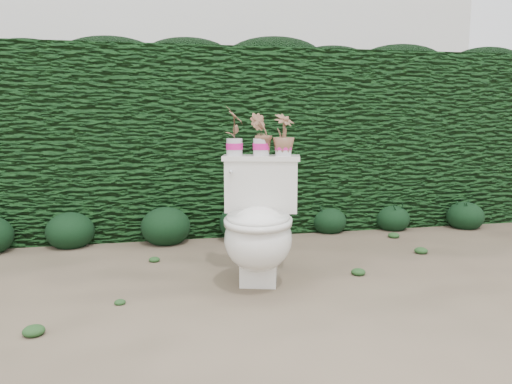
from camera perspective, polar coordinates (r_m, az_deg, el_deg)
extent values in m
plane|color=#7D6C56|center=(3.23, -3.75, -9.93)|extent=(60.00, 60.00, 0.00)
cube|color=#154015|center=(4.66, -6.78, 5.78)|extent=(8.00, 1.00, 1.60)
cube|color=silver|center=(9.14, -5.79, 14.70)|extent=(8.00, 3.50, 4.00)
cube|color=silver|center=(3.16, 0.36, -8.40)|extent=(0.29, 0.35, 0.20)
ellipsoid|color=silver|center=(3.02, 0.25, -5.33)|extent=(0.54, 0.61, 0.39)
cube|color=silver|center=(3.28, 0.61, 0.70)|extent=(0.50, 0.29, 0.34)
cube|color=silver|center=(3.26, 0.62, 3.93)|extent=(0.53, 0.32, 0.03)
cylinder|color=silver|center=(3.19, -2.81, 2.37)|extent=(0.03, 0.06, 0.02)
sphere|color=silver|center=(3.16, -2.88, 2.31)|extent=(0.03, 0.03, 0.03)
imported|color=#24651F|center=(3.26, -2.49, 6.88)|extent=(0.15, 0.18, 0.30)
imported|color=#24651F|center=(3.25, 0.60, 6.49)|extent=(0.16, 0.13, 0.26)
imported|color=#24651F|center=(3.24, 3.16, 6.42)|extent=(0.19, 0.19, 0.25)
ellipsoid|color=black|center=(4.25, -20.49, -3.82)|extent=(0.38, 0.38, 0.30)
ellipsoid|color=black|center=(4.15, -10.28, -3.53)|extent=(0.41, 0.41, 0.32)
ellipsoid|color=black|center=(4.20, -1.32, -3.15)|extent=(0.42, 0.42, 0.34)
ellipsoid|color=black|center=(4.53, 8.34, -2.95)|extent=(0.31, 0.31, 0.25)
ellipsoid|color=black|center=(4.75, 15.34, -2.63)|extent=(0.31, 0.31, 0.25)
ellipsoid|color=black|center=(5.04, 22.81, -2.26)|extent=(0.34, 0.34, 0.27)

